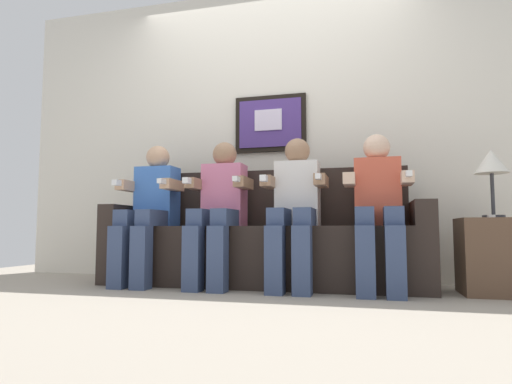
# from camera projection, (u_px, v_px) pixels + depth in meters

# --- Properties ---
(ground_plane) EXTENTS (6.32, 6.32, 0.00)m
(ground_plane) POSITION_uv_depth(u_px,v_px,m) (251.00, 291.00, 3.02)
(ground_plane) COLOR #9E9384
(back_wall_assembly) EXTENTS (4.86, 0.10, 2.60)m
(back_wall_assembly) POSITION_uv_depth(u_px,v_px,m) (273.00, 130.00, 3.87)
(back_wall_assembly) COLOR silver
(back_wall_assembly) RESTS_ON ground_plane
(couch) EXTENTS (2.46, 0.58, 0.90)m
(couch) POSITION_uv_depth(u_px,v_px,m) (262.00, 244.00, 3.37)
(couch) COLOR #2D231E
(couch) RESTS_ON ground_plane
(person_leftmost) EXTENTS (0.46, 0.56, 1.11)m
(person_leftmost) POSITION_uv_depth(u_px,v_px,m) (150.00, 206.00, 3.45)
(person_leftmost) COLOR #3F72CC
(person_leftmost) RESTS_ON ground_plane
(person_left_center) EXTENTS (0.46, 0.56, 1.11)m
(person_left_center) POSITION_uv_depth(u_px,v_px,m) (219.00, 205.00, 3.30)
(person_left_center) COLOR pink
(person_left_center) RESTS_ON ground_plane
(person_right_center) EXTENTS (0.46, 0.56, 1.11)m
(person_right_center) POSITION_uv_depth(u_px,v_px,m) (295.00, 204.00, 3.15)
(person_right_center) COLOR white
(person_right_center) RESTS_ON ground_plane
(person_rightmost) EXTENTS (0.46, 0.56, 1.11)m
(person_rightmost) POSITION_uv_depth(u_px,v_px,m) (378.00, 203.00, 3.01)
(person_rightmost) COLOR #D8593F
(person_rightmost) RESTS_ON ground_plane
(side_table_right) EXTENTS (0.40, 0.40, 0.50)m
(side_table_right) POSITION_uv_depth(u_px,v_px,m) (493.00, 256.00, 2.86)
(side_table_right) COLOR brown
(side_table_right) RESTS_ON ground_plane
(table_lamp) EXTENTS (0.22, 0.22, 0.46)m
(table_lamp) POSITION_uv_depth(u_px,v_px,m) (491.00, 165.00, 2.94)
(table_lamp) COLOR #333338
(table_lamp) RESTS_ON side_table_right
(spare_remote_on_table) EXTENTS (0.04, 0.13, 0.02)m
(spare_remote_on_table) POSITION_uv_depth(u_px,v_px,m) (490.00, 216.00, 2.88)
(spare_remote_on_table) COLOR white
(spare_remote_on_table) RESTS_ON side_table_right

